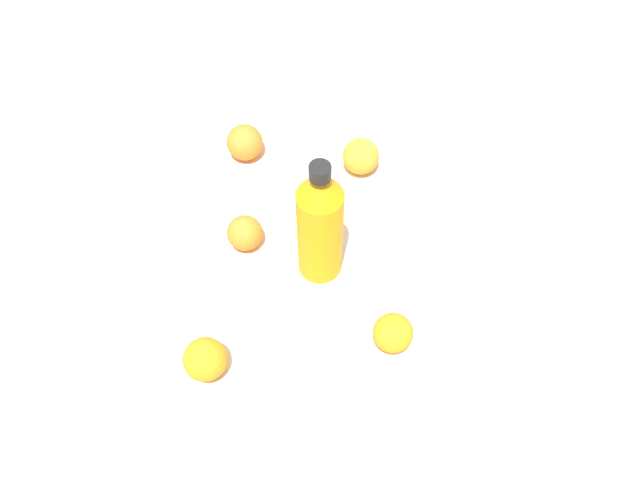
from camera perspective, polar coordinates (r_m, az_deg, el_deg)
ground_plane at (r=1.20m, az=-1.83°, el=-1.81°), size 2.40×2.40×0.00m
water_bottle at (r=1.09m, az=0.00°, el=1.33°), size 0.08×0.08×0.27m
orange_0 at (r=1.30m, az=3.52°, el=7.16°), size 0.07×0.07×0.07m
orange_1 at (r=1.08m, az=-9.80°, el=-10.04°), size 0.07×0.07×0.07m
orange_2 at (r=1.33m, az=-6.47°, el=8.31°), size 0.07×0.07×0.07m
orange_3 at (r=1.09m, az=6.27°, el=-7.91°), size 0.07×0.07×0.07m
orange_4 at (r=1.20m, az=-6.51°, el=0.51°), size 0.06×0.06×0.06m
folded_napkin at (r=1.21m, az=-17.46°, el=-4.51°), size 0.14×0.15×0.01m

